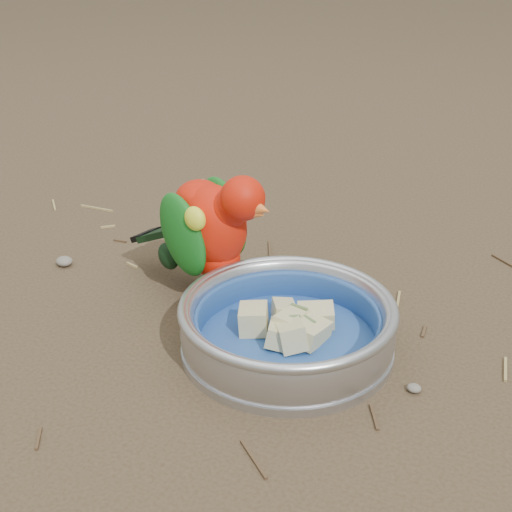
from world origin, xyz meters
The scene contains 6 objects.
ground centered at (0.00, 0.00, 0.00)m, with size 60.00×60.00×0.00m, color #443424.
food_bowl centered at (0.11, 0.00, 0.01)m, with size 0.24×0.24×0.02m, color #B2B2BA.
bowl_wall centered at (0.11, 0.00, 0.04)m, with size 0.24×0.24×0.04m, color #B2B2BA, non-canonical shape.
fruit_wedges centered at (0.11, 0.00, 0.03)m, with size 0.14×0.14×0.03m, color #CCC189, non-canonical shape.
lory_parrot centered at (-0.03, 0.07, 0.08)m, with size 0.10×0.21×0.17m, color red, non-canonical shape.
ground_debris centered at (0.04, 0.02, 0.00)m, with size 0.90×0.80×0.01m, color #98824C, non-canonical shape.
Camera 1 is at (0.41, -0.61, 0.46)m, focal length 50.00 mm.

